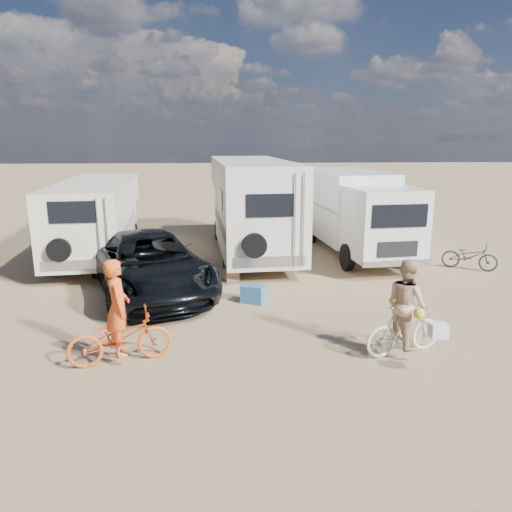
{
  "coord_description": "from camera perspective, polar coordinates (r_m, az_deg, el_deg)",
  "views": [
    {
      "loc": [
        -0.71,
        -8.8,
        3.89
      ],
      "look_at": [
        -0.03,
        1.64,
        1.3
      ],
      "focal_mm": 33.37,
      "sensor_mm": 36.0,
      "label": 1
    }
  ],
  "objects": [
    {
      "name": "ground",
      "position": [
        9.65,
        0.8,
        -9.87
      ],
      "size": [
        140.0,
        140.0,
        0.0
      ],
      "primitive_type": "plane",
      "color": "#9F855F",
      "rests_on": "ground"
    },
    {
      "name": "rv_main",
      "position": [
        16.42,
        -0.56,
        5.86
      ],
      "size": [
        2.86,
        7.87,
        3.18
      ],
      "primitive_type": null,
      "rotation": [
        0.0,
        0.0,
        0.07
      ],
      "color": "silver",
      "rests_on": "ground"
    },
    {
      "name": "rv_left",
      "position": [
        16.87,
        -18.5,
        4.2
      ],
      "size": [
        2.83,
        7.36,
        2.51
      ],
      "primitive_type": null,
      "rotation": [
        0.0,
        0.0,
        0.09
      ],
      "color": "beige",
      "rests_on": "ground"
    },
    {
      "name": "box_truck",
      "position": [
        16.55,
        11.77,
        4.95
      ],
      "size": [
        2.78,
        6.76,
        2.79
      ],
      "primitive_type": null,
      "rotation": [
        0.0,
        0.0,
        0.1
      ],
      "color": "white",
      "rests_on": "ground"
    },
    {
      "name": "dark_suv",
      "position": [
        12.55,
        -12.72,
        -0.88
      ],
      "size": [
        4.32,
        6.04,
        1.53
      ],
      "primitive_type": "imported",
      "rotation": [
        0.0,
        0.0,
        0.36
      ],
      "color": "black",
      "rests_on": "ground"
    },
    {
      "name": "bike_man",
      "position": [
        8.84,
        -15.99,
        -9.39
      ],
      "size": [
        1.91,
        1.1,
        0.95
      ],
      "primitive_type": "imported",
      "rotation": [
        0.0,
        0.0,
        1.85
      ],
      "color": "#C55116",
      "rests_on": "ground"
    },
    {
      "name": "bike_woman",
      "position": [
        9.24,
        17.38,
        -8.4
      ],
      "size": [
        1.67,
        0.89,
        0.97
      ],
      "primitive_type": "imported",
      "rotation": [
        0.0,
        0.0,
        1.86
      ],
      "color": "beige",
      "rests_on": "ground"
    },
    {
      "name": "rider_man",
      "position": [
        8.7,
        -16.17,
        -7.03
      ],
      "size": [
        0.57,
        0.72,
        1.73
      ],
      "primitive_type": "imported",
      "rotation": [
        0.0,
        0.0,
        1.85
      ],
      "color": "#EA541F",
      "rests_on": "ground"
    },
    {
      "name": "rider_woman",
      "position": [
        9.12,
        17.53,
        -6.46
      ],
      "size": [
        0.82,
        0.94,
        1.63
      ],
      "primitive_type": "imported",
      "rotation": [
        0.0,
        0.0,
        1.86
      ],
      "color": "tan",
      "rests_on": "ground"
    },
    {
      "name": "bike_parked",
      "position": [
        15.84,
        24.23,
        -0.01
      ],
      "size": [
        1.65,
        1.29,
        0.84
      ],
      "primitive_type": "imported",
      "rotation": [
        0.0,
        0.0,
        1.04
      ],
      "color": "#292C29",
      "rests_on": "ground"
    },
    {
      "name": "cooler",
      "position": [
        11.61,
        -0.32,
        -4.54
      ],
      "size": [
        0.66,
        0.58,
        0.44
      ],
      "primitive_type": "cube",
      "rotation": [
        0.0,
        0.0,
        -0.4
      ],
      "color": "#2B638B",
      "rests_on": "ground"
    },
    {
      "name": "crate",
      "position": [
        13.42,
        -3.1,
        -2.25
      ],
      "size": [
        0.54,
        0.54,
        0.32
      ],
      "primitive_type": "cube",
      "rotation": [
        0.0,
        0.0,
        0.42
      ],
      "color": "#83634A",
      "rests_on": "ground"
    }
  ]
}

